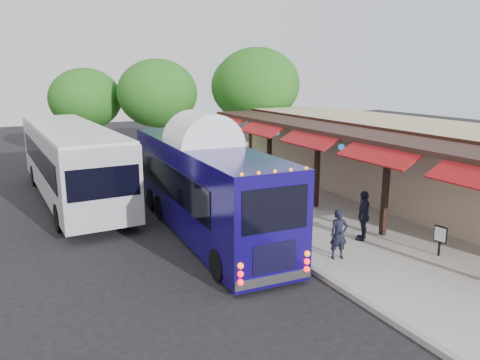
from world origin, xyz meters
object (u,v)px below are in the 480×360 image
ped_d (233,167)px  sign_board (440,236)px  ped_b (239,187)px  ped_a (339,234)px  coach_bus (203,182)px  city_bus (71,159)px  ped_c (364,215)px

ped_d → sign_board: ped_d is taller
ped_b → sign_board: bearing=125.8°
ped_a → sign_board: size_ratio=1.61×
coach_bus → ped_d: 6.89m
coach_bus → ped_a: 5.37m
ped_a → sign_board: bearing=-8.5°
ped_b → ped_d: size_ratio=1.03×
ped_b → sign_board: ped_b is taller
coach_bus → ped_d: size_ratio=6.17×
city_bus → coach_bus: bearing=-64.2°
city_bus → ped_c: city_bus is taller
coach_bus → sign_board: size_ratio=11.43×
coach_bus → sign_board: bearing=-44.2°
coach_bus → ped_a: (2.61, -4.60, -0.96)m
coach_bus → sign_board: (5.58, -5.84, -1.08)m
ped_b → city_bus: bearing=-28.6°
ped_d → ped_a: bearing=86.8°
coach_bus → ped_b: (2.29, 1.68, -0.81)m
ped_a → ped_d: ped_d is taller
ped_b → sign_board: 8.21m
ped_a → ped_c: size_ratio=0.90×
city_bus → ped_d: size_ratio=7.12×
ped_c → sign_board: bearing=80.2°
city_bus → ped_b: bearing=-43.5°
ped_b → ped_d: (1.60, 3.95, -0.03)m
ped_a → ped_b: bearing=107.1°
ped_b → ped_a: bearing=105.0°
ped_c → sign_board: 2.51m
ped_a → ped_b: 6.28m
ped_d → sign_board: bearing=102.3°
ped_a → ped_d: 10.31m
coach_bus → ped_c: coach_bus is taller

